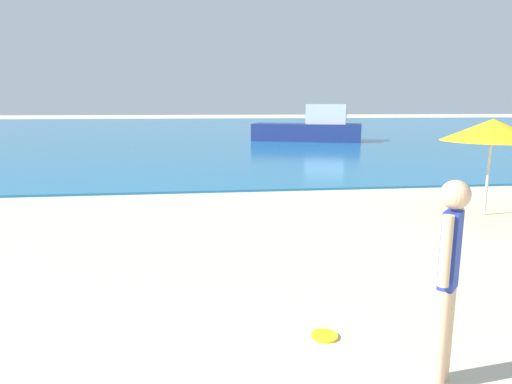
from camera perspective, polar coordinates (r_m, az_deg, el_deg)
water at (r=41.31m, az=-6.64°, el=8.00°), size 160.00×60.00×0.06m
person_standing at (r=3.81m, az=23.38°, el=-9.37°), size 0.29×0.30×1.67m
frisbee at (r=4.61m, az=8.74°, el=-17.70°), size 0.26×0.26×0.03m
boat_near at (r=27.26m, az=7.02°, el=8.08°), size 6.74×4.13×2.18m
beach_umbrella at (r=10.08m, az=27.96°, el=7.01°), size 1.95×1.95×1.95m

